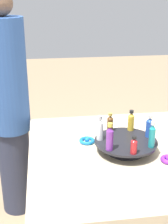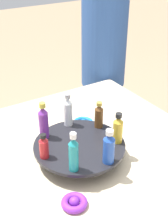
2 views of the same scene
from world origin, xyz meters
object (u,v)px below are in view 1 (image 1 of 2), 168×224
object	(u,v)px
person_figure	(10,111)
bottle_blue	(149,127)
display_stand	(126,144)
ribbon_bow_blue	(87,141)
bottle_brown	(110,123)
bottle_purple	(110,138)
bottle_teal	(152,135)
bottle_clear	(100,129)
bottle_red	(134,146)
bottle_gold	(131,121)

from	to	relation	value
person_figure	bottle_blue	bearing A→B (deg)	6.79
display_stand	ribbon_bow_blue	distance (m)	0.24
bottle_brown	bottle_purple	size ratio (longest dim) A/B	0.75
bottle_teal	bottle_clear	size ratio (longest dim) A/B	1.04
bottle_brown	bottle_red	distance (m)	0.28
display_stand	bottle_teal	distance (m)	0.17
bottle_teal	person_figure	world-z (taller)	person_figure
bottle_gold	bottle_brown	bearing A→B (deg)	179.89
display_stand	person_figure	distance (m)	0.87
display_stand	bottle_purple	distance (m)	0.17
display_stand	bottle_clear	size ratio (longest dim) A/B	2.46
bottle_teal	bottle_blue	size ratio (longest dim) A/B	1.12
bottle_clear	bottle_purple	size ratio (longest dim) A/B	0.94
bottle_clear	bottle_red	distance (m)	0.22
display_stand	bottle_teal	size ratio (longest dim) A/B	2.36
bottle_purple	bottle_red	xyz separation A→B (m)	(0.11, -0.05, -0.02)
bottle_purple	person_figure	distance (m)	0.86
bottle_gold	bottle_clear	xyz separation A→B (m)	(-0.20, -0.10, 0.01)
display_stand	bottle_clear	world-z (taller)	bottle_clear
bottle_gold	display_stand	bearing A→B (deg)	-115.83
display_stand	bottle_gold	size ratio (longest dim) A/B	2.79
bottle_blue	bottle_purple	distance (m)	0.28
bottle_teal	bottle_brown	distance (m)	0.28
bottle_clear	bottle_purple	distance (m)	0.12
person_figure	bottle_gold	bearing A→B (deg)	9.27
bottle_gold	ribbon_bow_blue	bearing A→B (deg)	178.07
display_stand	bottle_blue	size ratio (longest dim) A/B	2.65
bottle_gold	bottle_brown	distance (m)	0.12
bottle_brown	bottle_red	bearing A→B (deg)	-77.25
bottle_gold	bottle_red	bearing A→B (deg)	-102.97
bottle_blue	bottle_purple	xyz separation A→B (m)	(-0.25, -0.12, 0.01)
bottle_brown	bottle_red	size ratio (longest dim) A/B	1.18
bottle_blue	bottle_clear	size ratio (longest dim) A/B	0.93
bottle_teal	ribbon_bow_blue	world-z (taller)	bottle_teal
bottle_blue	bottle_red	bearing A→B (deg)	-128.68
bottle_blue	bottle_red	size ratio (longest dim) A/B	1.37
person_figure	bottle_red	bearing A→B (deg)	-6.32
bottle_brown	bottle_purple	distance (m)	0.22
bottle_teal	bottle_clear	xyz separation A→B (m)	(-0.25, 0.12, -0.00)
display_stand	bottle_blue	xyz separation A→B (m)	(0.14, 0.03, 0.08)
bottle_blue	bottle_gold	xyz separation A→B (m)	(-0.08, 0.10, -0.00)
bottle_brown	bottle_purple	xyz separation A→B (m)	(-0.05, -0.22, 0.02)
bottle_teal	bottle_gold	bearing A→B (deg)	102.75
ribbon_bow_blue	bottle_brown	bearing A→B (deg)	-3.62
bottle_clear	bottle_teal	bearing A→B (deg)	-25.83
bottle_purple	bottle_red	bearing A→B (deg)	-25.83
bottle_brown	bottle_purple	world-z (taller)	bottle_purple
bottle_teal	display_stand	bearing A→B (deg)	141.32
bottle_red	ribbon_bow_blue	size ratio (longest dim) A/B	1.03
bottle_brown	ribbon_bow_blue	size ratio (longest dim) A/B	1.21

